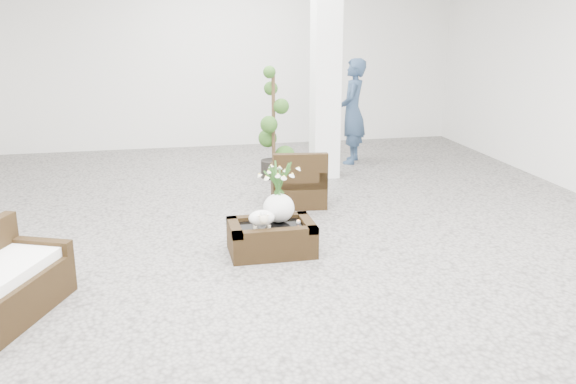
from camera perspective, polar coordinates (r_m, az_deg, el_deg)
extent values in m
plane|color=gray|center=(7.01, -0.17, -4.65)|extent=(11.00, 11.00, 0.00)
cube|color=white|center=(9.59, 3.50, 11.68)|extent=(0.40, 0.40, 3.50)
cube|color=#32220E|center=(6.66, -1.53, -4.35)|extent=(0.90, 0.60, 0.31)
ellipsoid|color=white|center=(6.46, -2.44, -2.55)|extent=(0.28, 0.23, 0.21)
cylinder|color=white|center=(6.68, 0.96, -2.73)|extent=(0.04, 0.04, 0.03)
cube|color=#32220E|center=(8.32, 0.96, 1.43)|extent=(0.79, 0.76, 0.76)
imported|color=navy|center=(10.65, 5.97, 7.39)|extent=(0.66, 0.77, 1.77)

